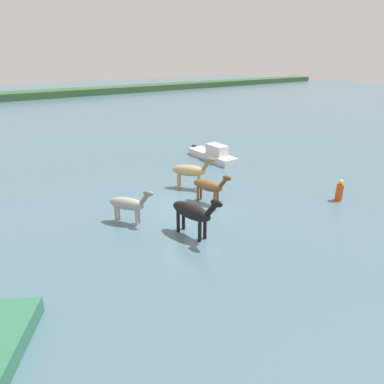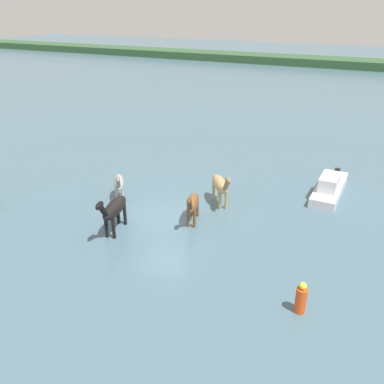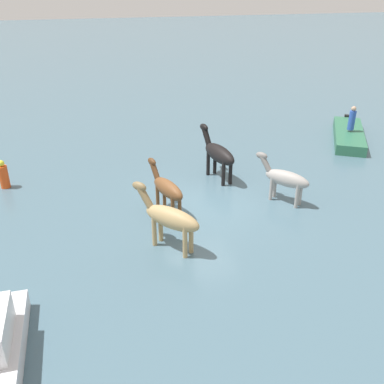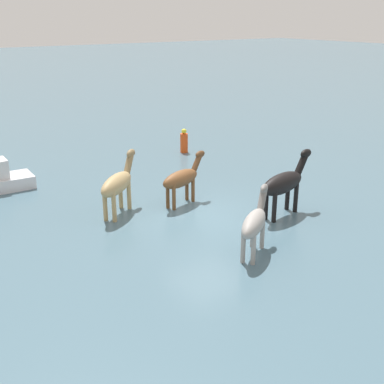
% 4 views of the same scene
% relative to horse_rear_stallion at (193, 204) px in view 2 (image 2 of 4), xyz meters
% --- Properties ---
extents(ground_plane, '(183.22, 183.22, 0.00)m').
position_rel_horse_rear_stallion_xyz_m(ground_plane, '(-1.30, -0.13, -0.93)').
color(ground_plane, '#476675').
extents(distant_shoreline, '(164.89, 6.00, 2.40)m').
position_rel_horse_rear_stallion_xyz_m(distant_shoreline, '(-1.30, 53.88, -0.93)').
color(distant_shoreline, '#305331').
rests_on(distant_shoreline, ground_plane).
extents(horse_rear_stallion, '(0.98, 2.18, 1.70)m').
position_rel_horse_rear_stallion_xyz_m(horse_rear_stallion, '(0.00, 0.00, 0.00)').
color(horse_rear_stallion, brown).
rests_on(horse_rear_stallion, ground_plane).
extents(horse_lead, '(0.97, 2.58, 2.00)m').
position_rel_horse_rear_stallion_xyz_m(horse_lead, '(-2.66, -2.18, 0.17)').
color(horse_lead, black).
rests_on(horse_lead, ground_plane).
extents(horse_chestnut_trailing, '(1.53, 1.98, 1.70)m').
position_rel_horse_rear_stallion_xyz_m(horse_chestnut_trailing, '(-4.25, 0.45, 0.00)').
color(horse_chestnut_trailing, '#9E9993').
rests_on(horse_chestnut_trailing, ground_plane).
extents(horse_dark_mare, '(1.82, 2.15, 1.90)m').
position_rel_horse_rear_stallion_xyz_m(horse_dark_mare, '(0.45, 2.19, 0.11)').
color(horse_dark_mare, tan).
rests_on(horse_dark_mare, ground_plane).
extents(boat_motor_center, '(1.35, 4.57, 1.33)m').
position_rel_horse_rear_stallion_xyz_m(boat_motor_center, '(5.11, 5.72, -0.62)').
color(boat_motor_center, silver).
rests_on(boat_motor_center, ground_plane).
extents(buoy_channel_marker, '(0.36, 0.36, 1.14)m').
position_rel_horse_rear_stallion_xyz_m(buoy_channel_marker, '(5.62, -3.80, -0.42)').
color(buoy_channel_marker, '#E54C19').
rests_on(buoy_channel_marker, ground_plane).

